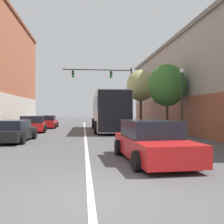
# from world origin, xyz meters

# --- Properties ---
(ground_plane) EXTENTS (160.00, 160.00, 0.00)m
(ground_plane) POSITION_xyz_m (0.00, 0.00, 0.00)
(ground_plane) COLOR #4C4C4F
(lane_center_line) EXTENTS (0.14, 42.01, 0.01)m
(lane_center_line) POSITION_xyz_m (0.00, 15.01, 0.00)
(lane_center_line) COLOR silver
(lane_center_line) RESTS_ON ground_plane
(building_right_storefront) EXTENTS (9.44, 29.73, 8.00)m
(building_right_storefront) POSITION_xyz_m (12.00, 17.36, 4.12)
(building_right_storefront) COLOR #9E998E
(building_right_storefront) RESTS_ON ground_plane
(bus) EXTENTS (2.86, 10.76, 3.26)m
(bus) POSITION_xyz_m (2.09, 17.79, 1.83)
(bus) COLOR #B7B7BC
(bus) RESTS_ON ground_plane
(hatchback_foreground) EXTENTS (2.28, 4.68, 1.41)m
(hatchback_foreground) POSITION_xyz_m (2.24, 3.71, 0.66)
(hatchback_foreground) COLOR red
(hatchback_foreground) RESTS_ON ground_plane
(parked_car_left_near) EXTENTS (1.93, 4.16, 1.29)m
(parked_car_left_near) POSITION_xyz_m (-3.78, 22.49, 0.61)
(parked_car_left_near) COLOR red
(parked_car_left_near) RESTS_ON ground_plane
(parked_car_left_mid) EXTENTS (2.47, 4.09, 1.34)m
(parked_car_left_mid) POSITION_xyz_m (-4.32, 17.12, 0.63)
(parked_car_left_mid) COLOR red
(parked_car_left_mid) RESTS_ON ground_plane
(parked_car_left_far) EXTENTS (2.04, 4.42, 1.23)m
(parked_car_left_far) POSITION_xyz_m (-4.07, 10.14, 0.59)
(parked_car_left_far) COLOR black
(parked_car_left_far) RESTS_ON ground_plane
(traffic_signal_gantry) EXTENTS (8.31, 0.36, 6.97)m
(traffic_signal_gantry) POSITION_xyz_m (3.27, 26.00, 5.04)
(traffic_signal_gantry) COLOR black
(traffic_signal_gantry) RESTS_ON ground_plane
(street_lamp) EXTENTS (0.30, 0.30, 4.50)m
(street_lamp) POSITION_xyz_m (6.27, 11.26, 2.50)
(street_lamp) COLOR #233323
(street_lamp) RESTS_ON ground_plane
(street_tree_near) EXTENTS (2.80, 2.52, 5.19)m
(street_tree_near) POSITION_xyz_m (6.00, 13.49, 3.64)
(street_tree_near) COLOR #3D2D1E
(street_tree_near) RESTS_ON ground_plane
(street_tree_far) EXTENTS (2.99, 2.69, 6.09)m
(street_tree_far) POSITION_xyz_m (5.88, 21.83, 4.43)
(street_tree_far) COLOR #4C3823
(street_tree_far) RESTS_ON ground_plane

